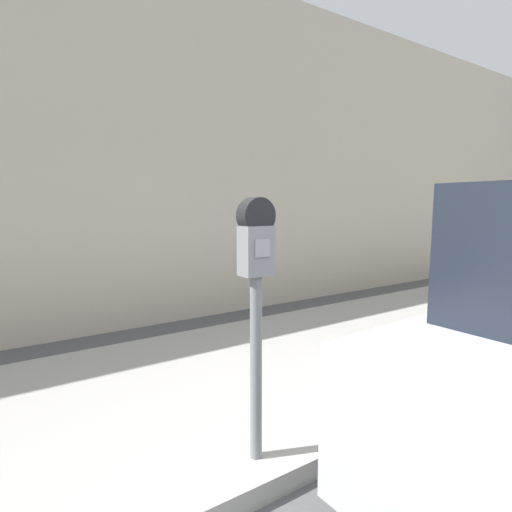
% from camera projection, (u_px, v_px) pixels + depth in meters
% --- Properties ---
extents(sidewalk, '(24.00, 2.80, 0.14)m').
position_uv_depth(sidewalk, '(240.00, 378.00, 3.79)').
color(sidewalk, '#9E9B96').
rests_on(sidewalk, ground_plane).
extents(building_facade, '(24.00, 0.30, 5.02)m').
position_uv_depth(building_facade, '(147.00, 146.00, 5.52)').
color(building_facade, beige).
rests_on(building_facade, ground_plane).
extents(parking_meter, '(0.21, 0.13, 1.60)m').
position_uv_depth(parking_meter, '(256.00, 284.00, 2.34)').
color(parking_meter, slate).
rests_on(parking_meter, sidewalk).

